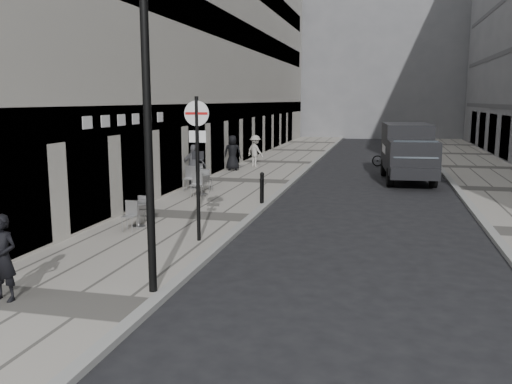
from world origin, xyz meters
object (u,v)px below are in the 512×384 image
lamppost (147,116)px  panel_van (408,149)px  cyclist (389,153)px  sign_post (197,150)px  walking_man (3,258)px

lamppost → panel_van: 17.67m
cyclist → sign_post: bearing=-97.0°
walking_man → panel_van: size_ratio=0.28×
sign_post → lamppost: 3.92m
walking_man → sign_post: (2.02, 4.84, 1.57)m
cyclist → walking_man: bearing=-98.7°
lamppost → cyclist: (4.47, 22.02, -2.66)m
lamppost → panel_van: size_ratio=1.05×
walking_man → panel_van: (7.67, 17.81, 0.56)m
walking_man → sign_post: 5.47m
sign_post → cyclist: sign_post is taller
sign_post → panel_van: (5.65, 12.97, -1.01)m
panel_van → cyclist: (-0.78, 5.26, -0.70)m
walking_man → panel_van: panel_van is taller
walking_man → sign_post: bearing=70.9°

